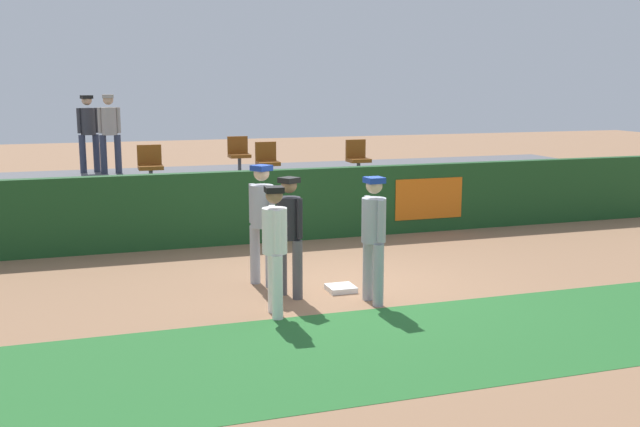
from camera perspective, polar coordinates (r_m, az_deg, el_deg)
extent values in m
plane|color=#936B4C|center=(11.04, 1.70, -5.86)|extent=(60.00, 60.00, 0.00)
cube|color=#26662B|center=(8.85, 7.25, -10.03)|extent=(18.00, 2.80, 0.01)
cube|color=white|center=(10.90, 1.64, -5.86)|extent=(0.40, 0.40, 0.08)
cylinder|color=white|center=(9.84, -3.68, -5.31)|extent=(0.14, 0.14, 0.85)
cylinder|color=white|center=(9.54, -3.35, -5.80)|extent=(0.14, 0.14, 0.85)
cylinder|color=white|center=(9.52, -3.56, -1.35)|extent=(0.35, 0.35, 0.60)
sphere|color=#8C6647|center=(9.44, -3.59, 1.44)|extent=(0.22, 0.22, 0.22)
cube|color=black|center=(9.43, -3.60, 1.87)|extent=(0.25, 0.25, 0.08)
cylinder|color=white|center=(9.71, -3.78, -1.01)|extent=(0.09, 0.09, 0.56)
cylinder|color=white|center=(9.33, -3.34, -1.47)|extent=(0.09, 0.09, 0.56)
ellipsoid|color=brown|center=(9.78, -3.21, -2.37)|extent=(0.13, 0.21, 0.28)
cylinder|color=#9EA3AD|center=(11.25, -5.09, -3.21)|extent=(0.15, 0.15, 0.91)
cylinder|color=#9EA3AD|center=(11.03, -3.89, -3.47)|extent=(0.15, 0.15, 0.91)
cylinder|color=#9EA3AD|center=(10.98, -4.55, 0.58)|extent=(0.48, 0.48, 0.64)
sphere|color=beige|center=(10.91, -4.59, 3.16)|extent=(0.24, 0.24, 0.24)
cube|color=#193899|center=(10.90, -4.59, 3.57)|extent=(0.34, 0.34, 0.08)
cylinder|color=#9EA3AD|center=(11.13, -5.33, 0.80)|extent=(0.09, 0.09, 0.60)
cylinder|color=#9EA3AD|center=(10.83, -3.76, 0.57)|extent=(0.09, 0.09, 0.60)
cylinder|color=#9EA3AD|center=(10.39, 3.76, -4.41)|extent=(0.15, 0.15, 0.87)
cylinder|color=#9EA3AD|center=(10.11, 4.57, -4.82)|extent=(0.15, 0.15, 0.87)
cylinder|color=#9EA3AD|center=(10.09, 4.22, -0.52)|extent=(0.37, 0.37, 0.62)
sphere|color=beige|center=(10.01, 4.25, 2.19)|extent=(0.23, 0.23, 0.23)
cube|color=#193899|center=(10.00, 4.26, 2.62)|extent=(0.26, 0.26, 0.08)
cylinder|color=#9EA3AD|center=(10.26, 3.70, -0.21)|extent=(0.09, 0.09, 0.58)
cylinder|color=#9EA3AD|center=(9.90, 4.76, -0.61)|extent=(0.09, 0.09, 0.58)
cylinder|color=#4C4C51|center=(10.62, -2.98, -4.13)|extent=(0.15, 0.15, 0.85)
cylinder|color=#4C4C51|center=(10.41, -1.77, -4.41)|extent=(0.15, 0.15, 0.85)
cylinder|color=black|center=(10.36, -2.41, -0.37)|extent=(0.45, 0.45, 0.60)
sphere|color=#8C6647|center=(10.28, -2.43, 2.22)|extent=(0.22, 0.22, 0.22)
cube|color=black|center=(10.28, -2.43, 2.62)|extent=(0.32, 0.32, 0.08)
cylinder|color=black|center=(10.50, -3.19, -0.13)|extent=(0.09, 0.09, 0.56)
cylinder|color=black|center=(10.22, -1.61, -0.39)|extent=(0.09, 0.09, 0.56)
cube|color=#19471E|center=(14.21, -3.12, 0.63)|extent=(18.00, 0.24, 1.40)
cube|color=orange|center=(15.19, 8.49, 1.16)|extent=(1.50, 0.02, 0.84)
cube|color=#59595E|center=(16.71, -5.39, 1.30)|extent=(18.00, 4.80, 0.98)
cylinder|color=#4C4C51|center=(17.17, -6.29, 3.84)|extent=(0.08, 0.08, 0.40)
cube|color=#8C4714|center=(17.15, -6.31, 4.50)|extent=(0.48, 0.44, 0.08)
cube|color=#8C4714|center=(17.32, -6.45, 5.35)|extent=(0.48, 0.06, 0.40)
cylinder|color=#4C4C51|center=(16.09, 3.02, 3.46)|extent=(0.08, 0.08, 0.40)
cube|color=#8C4714|center=(16.07, 3.03, 4.17)|extent=(0.45, 0.44, 0.08)
cube|color=#8C4714|center=(16.22, 2.79, 5.08)|extent=(0.45, 0.06, 0.40)
cylinder|color=#4C4C51|center=(15.48, -4.07, 3.19)|extent=(0.08, 0.08, 0.40)
cube|color=#8C4714|center=(15.46, -4.08, 3.92)|extent=(0.45, 0.44, 0.08)
cube|color=#8C4714|center=(15.62, -4.26, 4.87)|extent=(0.45, 0.06, 0.40)
cylinder|color=#4C4C51|center=(15.09, -13.05, 2.77)|extent=(0.08, 0.08, 0.40)
cube|color=#8C4714|center=(15.06, -13.08, 3.53)|extent=(0.48, 0.44, 0.08)
cube|color=#8C4714|center=(15.23, -13.18, 4.50)|extent=(0.48, 0.06, 0.40)
cylinder|color=#33384C|center=(18.03, -17.04, 4.52)|extent=(0.15, 0.15, 0.88)
cylinder|color=#33384C|center=(17.94, -18.02, 4.44)|extent=(0.15, 0.15, 0.88)
cylinder|color=#333338|center=(17.93, -17.66, 6.87)|extent=(0.42, 0.42, 0.62)
sphere|color=tan|center=(17.92, -17.74, 8.41)|extent=(0.23, 0.23, 0.23)
cube|color=black|center=(17.91, -17.76, 8.65)|extent=(0.30, 0.30, 0.08)
cylinder|color=#333338|center=(17.99, -17.03, 6.97)|extent=(0.09, 0.09, 0.58)
cylinder|color=#333338|center=(17.88, -18.30, 6.89)|extent=(0.09, 0.09, 0.58)
cylinder|color=#33384C|center=(17.60, -15.48, 4.49)|extent=(0.15, 0.15, 0.89)
cylinder|color=#33384C|center=(17.61, -16.53, 4.44)|extent=(0.15, 0.15, 0.89)
cylinder|color=#A5998C|center=(17.55, -16.13, 6.93)|extent=(0.37, 0.37, 0.63)
sphere|color=tan|center=(17.53, -16.21, 8.53)|extent=(0.23, 0.23, 0.23)
cube|color=#A5998C|center=(17.53, -16.22, 8.78)|extent=(0.26, 0.26, 0.08)
cylinder|color=#A5998C|center=(17.54, -15.44, 7.03)|extent=(0.09, 0.09, 0.59)
cylinder|color=#A5998C|center=(17.56, -16.81, 6.96)|extent=(0.09, 0.09, 0.59)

